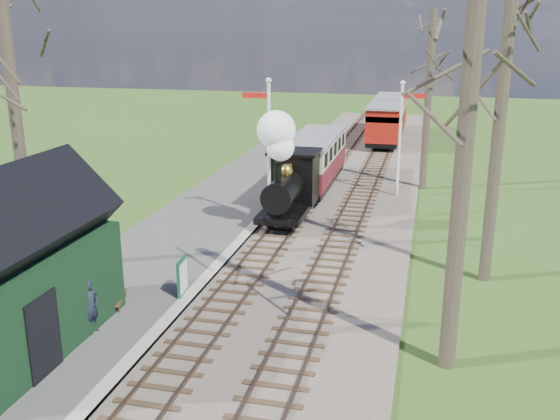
{
  "coord_description": "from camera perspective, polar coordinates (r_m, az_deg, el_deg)",
  "views": [
    {
      "loc": [
        5.72,
        -8.5,
        8.2
      ],
      "look_at": [
        0.46,
        13.15,
        1.6
      ],
      "focal_mm": 40.0,
      "sensor_mm": 36.0,
      "label": 1
    }
  ],
  "objects": [
    {
      "name": "coping_strip",
      "position": [
        24.89,
        -3.26,
        -2.5
      ],
      "size": [
        0.4,
        44.0,
        0.21
      ],
      "primitive_type": "cube",
      "color": "#B2AD9E",
      "rests_on": "ground"
    },
    {
      "name": "bare_trees",
      "position": [
        19.34,
        0.38,
        7.61
      ],
      "size": [
        15.51,
        22.39,
        12.0
      ],
      "color": "#382D23",
      "rests_on": "ground"
    },
    {
      "name": "track_far",
      "position": [
        31.71,
        7.56,
        1.56
      ],
      "size": [
        1.6,
        60.0,
        0.15
      ],
      "color": "brown",
      "rests_on": "ground"
    },
    {
      "name": "track_near",
      "position": [
        32.07,
        2.94,
        1.85
      ],
      "size": [
        1.6,
        60.0,
        0.15
      ],
      "color": "brown",
      "rests_on": "ground"
    },
    {
      "name": "station_shed",
      "position": [
        17.08,
        -23.52,
        -5.26
      ],
      "size": [
        3.25,
        6.3,
        4.78
      ],
      "color": "black",
      "rests_on": "platform"
    },
    {
      "name": "fence_line",
      "position": [
        45.47,
        6.66,
        6.7
      ],
      "size": [
        12.6,
        0.08,
        1.0
      ],
      "color": "slate",
      "rests_on": "ground"
    },
    {
      "name": "coach",
      "position": [
        32.16,
        3.13,
        4.69
      ],
      "size": [
        2.27,
        7.8,
        2.39
      ],
      "color": "black",
      "rests_on": "ground"
    },
    {
      "name": "bench",
      "position": [
        19.34,
        -14.96,
        -7.39
      ],
      "size": [
        0.76,
        1.35,
        0.74
      ],
      "color": "#422E17",
      "rests_on": "platform"
    },
    {
      "name": "person",
      "position": [
        17.66,
        -16.91,
        -8.44
      ],
      "size": [
        0.45,
        0.61,
        1.53
      ],
      "primitive_type": "imported",
      "rotation": [
        0.0,
        0.0,
        1.41
      ],
      "color": "black",
      "rests_on": "platform"
    },
    {
      "name": "sign_board",
      "position": [
        19.53,
        -8.92,
        -6.05
      ],
      "size": [
        0.16,
        0.79,
        1.15
      ],
      "color": "#0F4831",
      "rests_on": "platform"
    },
    {
      "name": "red_carriage_a",
      "position": [
        44.43,
        9.57,
        7.8
      ],
      "size": [
        2.31,
        5.72,
        2.43
      ],
      "color": "black",
      "rests_on": "ground"
    },
    {
      "name": "red_carriage_b",
      "position": [
        49.87,
        10.07,
        8.71
      ],
      "size": [
        2.31,
        5.72,
        2.43
      ],
      "color": "black",
      "rests_on": "ground"
    },
    {
      "name": "locomotive",
      "position": [
        26.23,
        0.67,
        3.35
      ],
      "size": [
        1.95,
        4.55,
        4.87
      ],
      "color": "black",
      "rests_on": "ground"
    },
    {
      "name": "ballast_bed",
      "position": [
        31.87,
        5.23,
        1.62
      ],
      "size": [
        8.0,
        60.0,
        0.1
      ],
      "primitive_type": "cube",
      "color": "brown",
      "rests_on": "ground"
    },
    {
      "name": "semaphore_near",
      "position": [
        25.75,
        -1.17,
        6.26
      ],
      "size": [
        1.22,
        0.24,
        6.22
      ],
      "color": "silver",
      "rests_on": "ground"
    },
    {
      "name": "platform",
      "position": [
        25.63,
        -8.19,
        -2.1
      ],
      "size": [
        5.0,
        44.0,
        0.2
      ],
      "primitive_type": "cube",
      "color": "#474442",
      "rests_on": "ground"
    },
    {
      "name": "distant_hills",
      "position": [
        76.97,
        9.74,
        -2.24
      ],
      "size": [
        114.4,
        48.0,
        22.02
      ],
      "color": "#385B23",
      "rests_on": "ground"
    },
    {
      "name": "semaphore_far",
      "position": [
        30.91,
        11.08,
        7.17
      ],
      "size": [
        1.22,
        0.24,
        5.72
      ],
      "color": "silver",
      "rests_on": "ground"
    }
  ]
}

